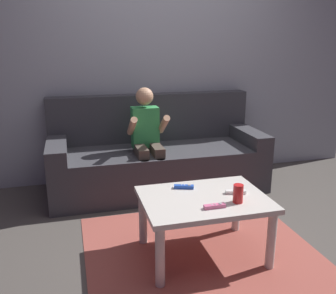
{
  "coord_description": "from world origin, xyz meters",
  "views": [
    {
      "loc": [
        -0.96,
        -2.31,
        1.46
      ],
      "look_at": [
        -0.21,
        0.53,
        0.61
      ],
      "focal_mm": 39.92,
      "sensor_mm": 36.0,
      "label": 1
    }
  ],
  "objects_px": {
    "person_seated_on_couch": "(147,137)",
    "soda_can": "(238,194)",
    "game_remote_pink_far_corner": "(215,206)",
    "game_remote_blue_near_edge": "(184,187)",
    "game_remote_white_center": "(236,192)",
    "couch": "(157,158)",
    "coffee_table": "(204,207)"
  },
  "relations": [
    {
      "from": "couch",
      "to": "game_remote_pink_far_corner",
      "type": "relative_size",
      "value": 14.89
    },
    {
      "from": "couch",
      "to": "game_remote_blue_near_edge",
      "type": "height_order",
      "value": "couch"
    },
    {
      "from": "game_remote_white_center",
      "to": "game_remote_pink_far_corner",
      "type": "xyz_separation_m",
      "value": [
        -0.23,
        -0.18,
        0.0
      ]
    },
    {
      "from": "coffee_table",
      "to": "game_remote_pink_far_corner",
      "type": "distance_m",
      "value": 0.19
    },
    {
      "from": "game_remote_blue_near_edge",
      "to": "soda_can",
      "type": "xyz_separation_m",
      "value": [
        0.27,
        -0.32,
        0.05
      ]
    },
    {
      "from": "game_remote_white_center",
      "to": "couch",
      "type": "bearing_deg",
      "value": 100.95
    },
    {
      "from": "game_remote_white_center",
      "to": "game_remote_pink_far_corner",
      "type": "height_order",
      "value": "same"
    },
    {
      "from": "game_remote_blue_near_edge",
      "to": "soda_can",
      "type": "distance_m",
      "value": 0.42
    },
    {
      "from": "game_remote_blue_near_edge",
      "to": "person_seated_on_couch",
      "type": "bearing_deg",
      "value": 94.24
    },
    {
      "from": "person_seated_on_couch",
      "to": "soda_can",
      "type": "relative_size",
      "value": 8.47
    },
    {
      "from": "couch",
      "to": "game_remote_white_center",
      "type": "height_order",
      "value": "couch"
    },
    {
      "from": "couch",
      "to": "coffee_table",
      "type": "distance_m",
      "value": 1.31
    },
    {
      "from": "game_remote_blue_near_edge",
      "to": "game_remote_white_center",
      "type": "relative_size",
      "value": 1.0
    },
    {
      "from": "couch",
      "to": "soda_can",
      "type": "bearing_deg",
      "value": -81.95
    },
    {
      "from": "couch",
      "to": "soda_can",
      "type": "xyz_separation_m",
      "value": [
        0.2,
        -1.44,
        0.19
      ]
    },
    {
      "from": "couch",
      "to": "game_remote_white_center",
      "type": "relative_size",
      "value": 14.44
    },
    {
      "from": "couch",
      "to": "game_remote_pink_far_corner",
      "type": "xyz_separation_m",
      "value": [
        0.03,
        -1.48,
        0.14
      ]
    },
    {
      "from": "game_remote_blue_near_edge",
      "to": "game_remote_white_center",
      "type": "xyz_separation_m",
      "value": [
        0.32,
        -0.18,
        0.0
      ]
    },
    {
      "from": "game_remote_white_center",
      "to": "person_seated_on_couch",
      "type": "bearing_deg",
      "value": 109.08
    },
    {
      "from": "game_remote_pink_far_corner",
      "to": "soda_can",
      "type": "relative_size",
      "value": 1.15
    },
    {
      "from": "couch",
      "to": "coffee_table",
      "type": "xyz_separation_m",
      "value": [
        0.02,
        -1.31,
        0.06
      ]
    },
    {
      "from": "couch",
      "to": "soda_can",
      "type": "distance_m",
      "value": 1.47
    },
    {
      "from": "soda_can",
      "to": "coffee_table",
      "type": "bearing_deg",
      "value": 143.73
    },
    {
      "from": "game_remote_white_center",
      "to": "game_remote_blue_near_edge",
      "type": "bearing_deg",
      "value": 150.12
    },
    {
      "from": "game_remote_white_center",
      "to": "soda_can",
      "type": "bearing_deg",
      "value": -109.9
    },
    {
      "from": "game_remote_blue_near_edge",
      "to": "game_remote_white_center",
      "type": "bearing_deg",
      "value": -29.88
    },
    {
      "from": "coffee_table",
      "to": "soda_can",
      "type": "height_order",
      "value": "soda_can"
    },
    {
      "from": "game_remote_pink_far_corner",
      "to": "game_remote_blue_near_edge",
      "type": "bearing_deg",
      "value": 104.16
    },
    {
      "from": "couch",
      "to": "game_remote_pink_far_corner",
      "type": "bearing_deg",
      "value": -88.98
    },
    {
      "from": "person_seated_on_couch",
      "to": "soda_can",
      "type": "bearing_deg",
      "value": -74.92
    },
    {
      "from": "person_seated_on_couch",
      "to": "coffee_table",
      "type": "height_order",
      "value": "person_seated_on_couch"
    },
    {
      "from": "coffee_table",
      "to": "game_remote_white_center",
      "type": "relative_size",
      "value": 5.84
    }
  ]
}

